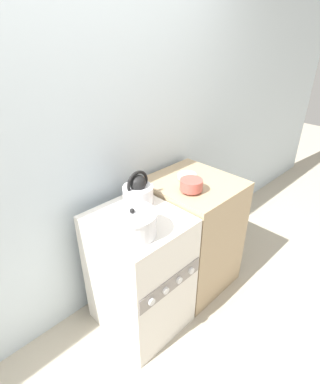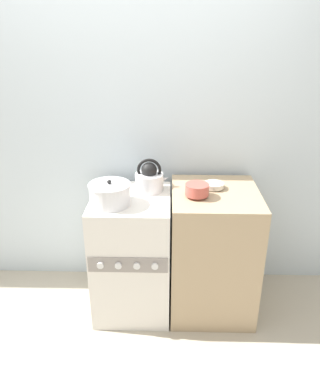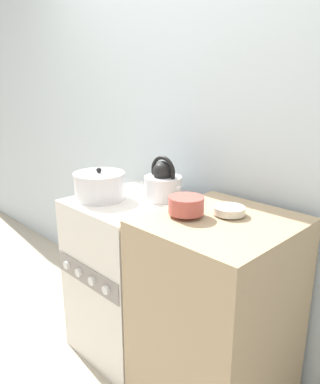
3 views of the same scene
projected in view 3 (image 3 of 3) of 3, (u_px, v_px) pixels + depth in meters
ground_plane at (93, 366)px, 2.04m from camera, size 12.00×12.00×0.00m
wall_back at (184, 125)px, 2.16m from camera, size 7.00×0.06×2.50m
stove at (132, 275)px, 2.10m from camera, size 0.53×0.60×0.89m
counter at (217, 313)px, 1.73m from camera, size 0.59×0.64×0.92m
kettle at (163, 184)px, 1.96m from camera, size 0.24×0.20×0.23m
cooking_pot at (100, 186)px, 1.97m from camera, size 0.27×0.27×0.17m
enamel_bowl at (186, 205)px, 1.62m from camera, size 0.16×0.16×0.09m
small_ceramic_bowl at (229, 210)px, 1.64m from camera, size 0.14×0.14×0.04m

